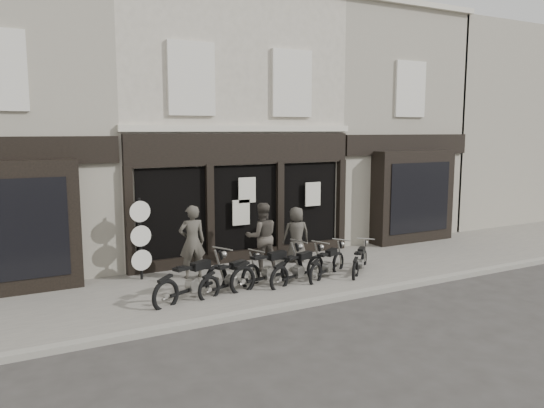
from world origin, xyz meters
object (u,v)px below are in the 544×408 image
motorcycle_0 (193,284)px  man_right (296,234)px  man_centre (262,237)px  motorcycle_3 (299,270)px  motorcycle_5 (360,263)px  motorcycle_2 (269,272)px  motorcycle_4 (328,266)px  man_left (192,242)px  motorcycle_1 (231,280)px  advert_sign_post (141,243)px

motorcycle_0 → man_right: (3.89, 1.81, 0.49)m
man_centre → man_right: size_ratio=1.16×
motorcycle_3 → motorcycle_5: motorcycle_3 is taller
motorcycle_2 → motorcycle_4: bearing=-12.5°
man_left → motorcycle_1: bearing=110.2°
motorcycle_0 → man_centre: (2.54, 1.43, 0.62)m
motorcycle_3 → motorcycle_1: bearing=157.8°
motorcycle_0 → man_left: 1.82m
motorcycle_5 → man_left: bearing=116.9°
motorcycle_4 → advert_sign_post: size_ratio=0.81×
motorcycle_1 → motorcycle_4: size_ratio=1.07×
motorcycle_2 → motorcycle_4: 1.77m
motorcycle_0 → motorcycle_5: motorcycle_0 is taller
motorcycle_4 → man_right: bearing=57.3°
motorcycle_5 → man_left: man_left is taller
man_left → man_right: man_left is taller
motorcycle_2 → motorcycle_4: (1.77, -0.02, -0.06)m
man_centre → man_right: bearing=-151.5°
motorcycle_3 → motorcycle_0: bearing=159.5°
motorcycle_3 → motorcycle_4: (0.95, 0.08, -0.02)m
advert_sign_post → motorcycle_1: bearing=-56.5°
motorcycle_2 → motorcycle_5: (2.79, -0.10, -0.09)m
motorcycle_4 → man_right: 1.85m
man_left → man_centre: (1.97, -0.18, -0.02)m
motorcycle_3 → motorcycle_4: bearing=-15.0°
motorcycle_4 → man_centre: man_centre is taller
motorcycle_1 → man_left: size_ratio=1.01×
motorcycle_0 → motorcycle_4: bearing=-23.5°
motorcycle_4 → man_right: man_right is taller
motorcycle_0 → motorcycle_2: 2.05m
man_centre → man_right: man_centre is taller
motorcycle_1 → man_right: bearing=11.2°
motorcycle_2 → man_centre: 1.58m
man_right → man_centre: bearing=28.7°
motorcycle_5 → man_centre: size_ratio=0.82×
motorcycle_5 → man_centre: bearing=105.4°
motorcycle_1 → motorcycle_4: bearing=-20.3°
man_centre → advert_sign_post: 3.27m
advert_sign_post → man_right: bearing=-9.1°
motorcycle_0 → man_centre: 2.98m
motorcycle_0 → advert_sign_post: advert_sign_post is taller
motorcycle_0 → man_left: man_left is taller
motorcycle_1 → advert_sign_post: 2.72m
motorcycle_1 → man_centre: bearing=21.6°
motorcycle_4 → motorcycle_5: (1.02, -0.08, -0.03)m
man_left → advert_sign_post: 1.32m
motorcycle_2 → advert_sign_post: (-2.71, 2.01, 0.66)m
man_left → advert_sign_post: bearing=-15.8°
motorcycle_3 → man_right: (1.03, 1.84, 0.53)m
motorcycle_1 → motorcycle_3: bearing=-22.7°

